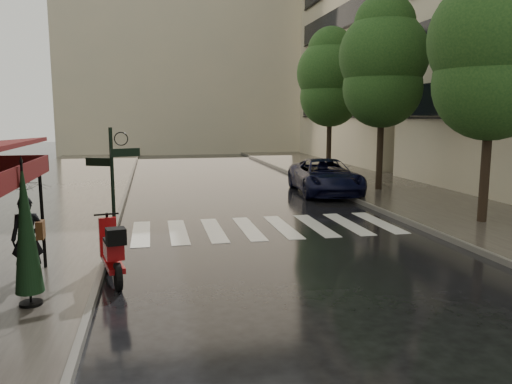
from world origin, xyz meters
name	(u,v)px	position (x,y,z in m)	size (l,w,h in m)	color
ground	(176,311)	(0.00, 0.00, 0.00)	(120.00, 120.00, 0.00)	black
sidewalk_near	(44,201)	(-4.50, 12.00, 0.06)	(6.00, 60.00, 0.12)	#38332D
sidewalk_far	(394,190)	(10.25, 12.00, 0.06)	(5.50, 60.00, 0.12)	#38332D
curb_near	(125,198)	(-1.45, 12.00, 0.07)	(0.12, 60.00, 0.16)	#595651
curb_far	(335,191)	(7.45, 12.00, 0.07)	(0.12, 60.00, 0.16)	#595651
crosswalk	(266,228)	(2.98, 6.00, 0.01)	(7.85, 3.20, 0.01)	silver
signpost	(113,185)	(-1.19, 3.00, 1.83)	(1.17, 0.29, 3.10)	black
haussmann_far	(387,32)	(16.50, 26.00, 9.25)	(8.00, 16.00, 18.50)	#C0B293
backdrop_building	(186,40)	(3.00, 38.00, 10.00)	(22.00, 6.00, 20.00)	#C0B293
tree_near	(494,48)	(9.60, 5.00, 5.32)	(3.80, 3.80, 7.99)	black
tree_mid	(383,63)	(9.50, 12.00, 5.59)	(3.80, 3.80, 8.34)	black
tree_far	(330,78)	(9.70, 19.00, 5.46)	(3.80, 3.80, 8.16)	black
pedestrian_with_umbrella	(25,199)	(-2.78, 1.94, 1.75)	(1.01, 1.03, 2.45)	black
scooter	(112,252)	(-1.18, 1.90, 0.59)	(0.74, 1.92, 1.28)	black
parked_car	(325,176)	(7.00, 12.03, 0.74)	(2.46, 5.35, 1.49)	black
parasol_back	(26,228)	(-2.45, 0.50, 1.48)	(0.47, 0.47, 2.53)	black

